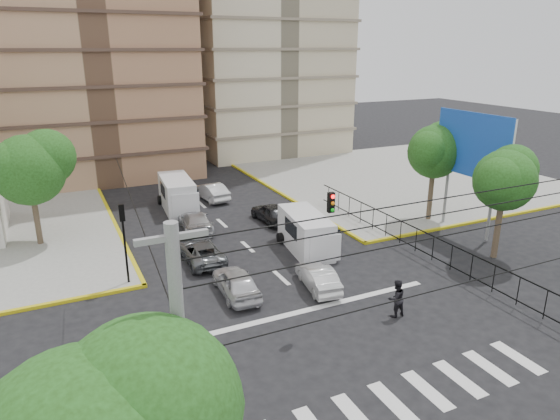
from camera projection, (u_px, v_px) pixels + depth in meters
ground at (327, 320)px, 23.49m from camera, size 160.00×160.00×0.00m
sidewalk_ne at (399, 177)px, 48.80m from camera, size 26.00×26.00×0.15m
crosswalk_stripes at (410, 396)px, 18.34m from camera, size 12.00×2.40×0.01m
stop_line at (315, 308)px, 24.52m from camera, size 13.00×0.40×0.01m
park_fence at (415, 253)px, 31.03m from camera, size 0.10×22.50×1.66m
billboard at (473, 147)px, 32.68m from camera, size 0.36×6.20×8.10m
tree_park_a at (506, 177)px, 29.01m from camera, size 4.41×3.60×6.83m
tree_park_c at (436, 149)px, 35.32m from camera, size 4.65×3.80×7.25m
tree_tudor at (30, 166)px, 30.72m from camera, size 5.39×4.40×7.43m
traffic_light_nw at (123, 231)px, 26.01m from camera, size 0.28×0.22×4.40m
traffic_light_hanging at (357, 214)px, 19.90m from camera, size 18.00×9.12×0.92m
utility_pole_sw at (185, 416)px, 10.60m from camera, size 1.40×0.28×9.00m
van_right_lane at (308, 234)px, 31.03m from camera, size 2.73×5.46×2.35m
van_left_lane at (178, 195)px, 38.98m from camera, size 2.61×5.67×2.48m
car_silver_front_left at (236, 282)px, 25.66m from camera, size 1.88×4.27×1.43m
car_white_front_right at (318, 277)px, 26.38m from camera, size 1.93×4.00×1.27m
car_grey_mid_left at (201, 252)px, 29.68m from camera, size 2.15×4.53×1.25m
car_silver_rear_left at (196, 222)px, 34.56m from camera, size 2.51×4.98×1.39m
car_darkgrey_mid_right at (271, 213)px, 36.36m from camera, size 1.89×4.27×1.43m
car_white_rear_right at (211, 191)px, 41.71m from camera, size 2.02×4.51×1.44m
pedestrian_crosswalk at (396, 298)px, 23.55m from camera, size 0.92×0.72×1.86m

